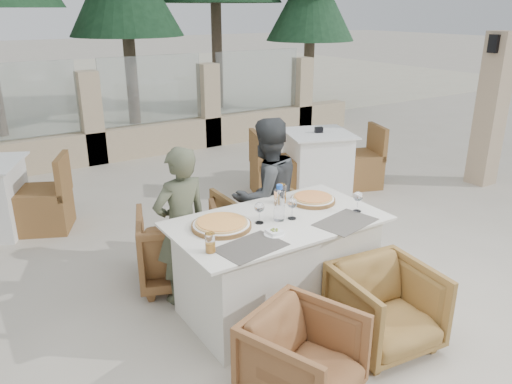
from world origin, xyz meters
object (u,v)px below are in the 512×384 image
armchair_far_right (258,221)px  armchair_near_right (385,307)px  olive_dish (274,232)px  bg_table_b (317,161)px  wine_glass_corner (358,200)px  armchair_near_left (303,359)px  beer_glass_left (210,243)px  wine_glass_centre (259,212)px  diner_left (181,226)px  dining_table (277,265)px  pizza_right (313,199)px  wine_glass_near (292,207)px  diner_right (266,196)px  pizza_left (221,224)px  beer_glass_right (281,194)px  water_bottle (279,203)px  armchair_far_left (180,247)px

armchair_far_right → armchair_near_right: armchair_far_right is taller
olive_dish → bg_table_b: size_ratio=0.07×
wine_glass_corner → armchair_near_left: 1.38m
wine_glass_corner → beer_glass_left: size_ratio=1.40×
wine_glass_centre → armchair_near_right: (0.53, -0.80, -0.56)m
diner_left → armchair_near_left: bearing=88.1°
wine_glass_centre → beer_glass_left: 0.57m
dining_table → bg_table_b: same height
pizza_right → armchair_near_left: size_ratio=0.58×
dining_table → pizza_right: 0.63m
wine_glass_near → armchair_near_left: (-0.53, -0.85, -0.58)m
wine_glass_near → beer_glass_left: size_ratio=1.40×
pizza_right → armchair_far_right: bearing=93.2°
wine_glass_near → diner_right: bearing=72.0°
armchair_near_left → armchair_near_right: size_ratio=0.96×
wine_glass_centre → wine_glass_corner: bearing=-16.3°
pizza_left → armchair_near_left: bearing=-90.2°
diner_right → pizza_left: bearing=32.5°
diner_left → beer_glass_right: bearing=155.1°
water_bottle → diner_left: diner_left is taller
pizza_right → diner_left: diner_left is taller
water_bottle → olive_dish: (-0.18, -0.19, -0.12)m
beer_glass_right → diner_right: bearing=75.3°
water_bottle → armchair_near_left: size_ratio=0.45×
wine_glass_centre → pizza_left: bearing=164.1°
water_bottle → diner_right: bearing=63.8°
pizza_right → wine_glass_corner: 0.39m
wine_glass_centre → armchair_near_right: 1.12m
dining_table → beer_glass_right: beer_glass_right is taller
pizza_right → beer_glass_right: (-0.23, 0.13, 0.05)m
dining_table → wine_glass_centre: bearing=170.7°
wine_glass_centre → armchair_far_right: bearing=57.7°
bg_table_b → armchair_far_right: bearing=-127.0°
beer_glass_right → armchair_near_left: size_ratio=0.25×
beer_glass_left → pizza_left: bearing=50.4°
armchair_far_left → diner_right: diner_right is taller
wine_glass_near → beer_glass_right: 0.34m
olive_dish → armchair_far_right: bearing=62.4°
diner_left → pizza_right: bearing=152.4°
wine_glass_corner → olive_dish: size_ratio=1.67×
armchair_far_left → beer_glass_left: bearing=98.6°
beer_glass_right → water_bottle: bearing=-127.9°
diner_right → wine_glass_centre: bearing=49.4°
wine_glass_centre → armchair_far_left: size_ratio=0.26×
armchair_near_left → diner_left: (-0.12, 1.43, 0.36)m
diner_left → bg_table_b: size_ratio=0.79×
water_bottle → bg_table_b: 2.92m
armchair_far_right → armchair_near_right: (-0.03, -1.69, -0.03)m
dining_table → wine_glass_centre: (-0.15, 0.02, 0.48)m
wine_glass_centre → bg_table_b: 3.00m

